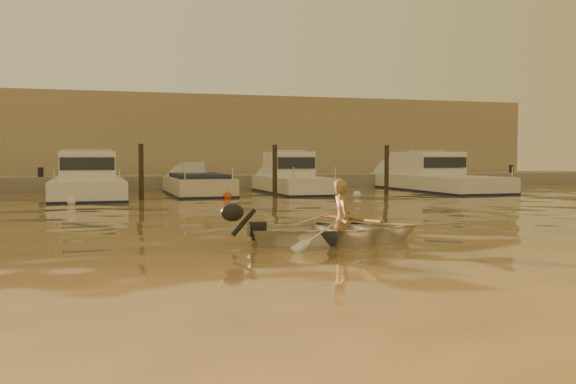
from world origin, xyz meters
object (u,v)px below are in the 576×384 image
object	(u,v)px
moored_boat_3	(198,189)
moored_boat_4	(293,178)
dinghy	(337,230)
person	(342,219)
moored_boat_5	(436,177)
moored_boat_2	(88,180)
waterfront_building	(126,141)

from	to	relation	value
moored_boat_3	moored_boat_4	xyz separation A→B (m)	(4.03, 0.00, 0.40)
dinghy	person	xyz separation A→B (m)	(0.10, -0.01, 0.21)
moored_boat_3	moored_boat_5	size ratio (longest dim) A/B	0.69
moored_boat_2	moored_boat_5	xyz separation A→B (m)	(15.09, 0.00, 0.00)
moored_boat_3	waterfront_building	bearing A→B (deg)	101.24
moored_boat_4	moored_boat_2	bearing A→B (deg)	180.00
moored_boat_2	moored_boat_4	distance (m)	8.25
dinghy	moored_boat_3	distance (m)	14.91
moored_boat_2	moored_boat_4	world-z (taller)	same
person	moored_boat_3	size ratio (longest dim) A/B	0.23
dinghy	person	size ratio (longest dim) A/B	2.22
moored_boat_2	moored_boat_3	xyz separation A→B (m)	(4.23, 0.00, -0.40)
moored_boat_5	moored_boat_2	bearing A→B (deg)	180.00
moored_boat_2	waterfront_building	distance (m)	11.33
moored_boat_5	moored_boat_3	bearing A→B (deg)	180.00
person	moored_boat_4	xyz separation A→B (m)	(3.79, 14.91, 0.21)
moored_boat_2	dinghy	bearing A→B (deg)	-73.69
moored_boat_3	waterfront_building	size ratio (longest dim) A/B	0.14
moored_boat_3	waterfront_building	distance (m)	11.42
moored_boat_2	waterfront_building	world-z (taller)	waterfront_building
moored_boat_4	person	bearing A→B (deg)	-104.27
dinghy	waterfront_building	world-z (taller)	waterfront_building
waterfront_building	moored_boat_3	bearing A→B (deg)	-78.76
person	dinghy	bearing A→B (deg)	90.00
waterfront_building	dinghy	bearing A→B (deg)	-84.89
waterfront_building	moored_boat_4	bearing A→B (deg)	-60.55
moored_boat_3	moored_boat_5	world-z (taller)	moored_boat_5
moored_boat_4	moored_boat_5	xyz separation A→B (m)	(6.83, 0.00, 0.00)
dinghy	moored_boat_2	world-z (taller)	moored_boat_2
dinghy	person	bearing A→B (deg)	-90.00
dinghy	moored_boat_3	size ratio (longest dim) A/B	0.51
moored_boat_2	moored_boat_5	distance (m)	15.09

